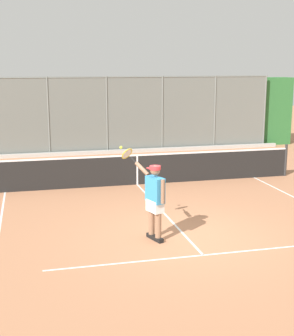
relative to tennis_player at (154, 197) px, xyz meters
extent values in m
plane|color=#B27551|center=(-0.72, -0.04, -0.95)|extent=(60.00, 60.00, 0.00)
cube|color=white|center=(-0.72, 1.08, -0.95)|extent=(6.22, 0.05, 0.01)
cube|color=white|center=(-0.72, -1.88, -0.95)|extent=(0.05, 5.92, 0.01)
cylinder|color=slate|center=(-7.92, -10.52, 0.65)|extent=(0.07, 0.07, 3.20)
cylinder|color=slate|center=(-5.52, -10.52, 0.65)|extent=(0.07, 0.07, 3.20)
cylinder|color=slate|center=(-3.12, -10.52, 0.65)|extent=(0.07, 0.07, 3.20)
cylinder|color=slate|center=(-0.72, -10.52, 0.65)|extent=(0.07, 0.07, 3.20)
cylinder|color=slate|center=(1.68, -10.52, 0.65)|extent=(0.07, 0.07, 3.20)
cylinder|color=slate|center=(-0.72, -10.52, 2.21)|extent=(14.41, 0.05, 0.05)
cube|color=slate|center=(-0.72, -10.52, 0.65)|extent=(14.41, 0.02, 3.20)
cube|color=#2D6B33|center=(-0.72, -11.17, 0.59)|extent=(17.41, 0.90, 3.09)
cube|color=#ADADA8|center=(-0.72, -10.34, -0.88)|extent=(15.41, 0.18, 0.15)
cylinder|color=#2D2D2D|center=(-5.83, -4.84, -0.42)|extent=(0.09, 0.09, 1.07)
cube|color=black|center=(-0.72, -4.84, -0.50)|extent=(10.15, 0.02, 0.91)
cube|color=white|center=(-0.72, -4.84, -0.02)|extent=(10.15, 0.04, 0.05)
cube|color=white|center=(-0.72, -4.84, -0.50)|extent=(0.05, 0.04, 0.91)
cube|color=black|center=(-0.05, 0.14, -0.91)|extent=(0.19, 0.28, 0.09)
cylinder|color=#8C664C|center=(-0.05, 0.14, -0.49)|extent=(0.13, 0.13, 0.75)
cube|color=black|center=(0.03, -0.10, -0.91)|extent=(0.19, 0.28, 0.09)
cylinder|color=#8C664C|center=(0.03, -0.10, -0.49)|extent=(0.13, 0.13, 0.75)
cube|color=white|center=(-0.01, 0.02, -0.19)|extent=(0.34, 0.44, 0.26)
cube|color=#338CC6|center=(-0.01, 0.02, 0.16)|extent=(0.35, 0.51, 0.54)
cylinder|color=#8C664C|center=(-0.10, 0.29, 0.18)|extent=(0.08, 0.08, 0.50)
cylinder|color=#8C664C|center=(0.18, -0.38, 0.54)|extent=(0.29, 0.35, 0.28)
sphere|color=#8C664C|center=(-0.01, 0.02, 0.58)|extent=(0.21, 0.21, 0.21)
cylinder|color=red|center=(-0.01, 0.02, 0.63)|extent=(0.30, 0.30, 0.08)
cube|color=red|center=(0.03, -0.09, 0.60)|extent=(0.23, 0.23, 0.02)
cylinder|color=black|center=(0.32, -0.57, 0.70)|extent=(0.13, 0.15, 0.13)
torus|color=gold|center=(0.43, -0.72, 0.82)|extent=(0.34, 0.32, 0.26)
cylinder|color=silver|center=(0.43, -0.72, 0.82)|extent=(0.28, 0.26, 0.21)
sphere|color=#CCDB33|center=(0.54, -0.86, 0.94)|extent=(0.07, 0.07, 0.07)
sphere|color=#D6E042|center=(-0.89, -4.32, -0.92)|extent=(0.07, 0.07, 0.07)
camera|label=1|loc=(2.52, 9.57, 2.75)|focal=51.97mm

